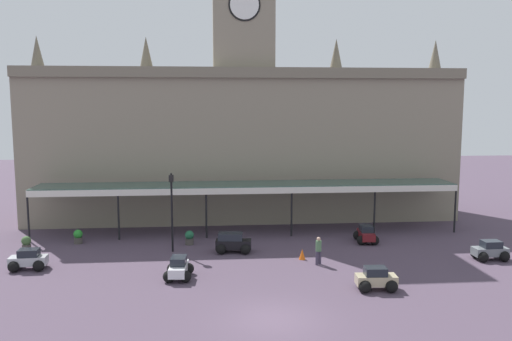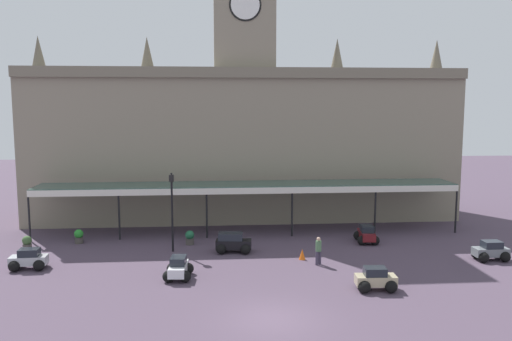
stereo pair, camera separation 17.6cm
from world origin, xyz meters
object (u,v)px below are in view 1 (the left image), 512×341
object	(u,v)px
car_white_sedan	(179,269)
victorian_lamppost	(172,203)
planter_by_canopy	(189,238)
car_silver_sedan	(28,261)
planter_forecourt_centre	(78,236)
car_grey_sedan	(490,252)
traffic_cone	(302,254)
car_maroon_sedan	(366,235)
planter_near_kerb	(26,243)
pedestrian_crossing_forecourt	(318,250)
car_beige_sedan	(376,280)
car_black_estate	(233,244)

from	to	relation	value
car_white_sedan	victorian_lamppost	size ratio (longest dim) A/B	0.41
planter_by_canopy	car_silver_sedan	bearing A→B (deg)	-153.11
planter_forecourt_centre	planter_by_canopy	bearing A→B (deg)	-7.02
car_white_sedan	car_silver_sedan	size ratio (longest dim) A/B	1.01
car_grey_sedan	traffic_cone	xyz separation A→B (m)	(-11.40, 1.06, -0.18)
car_maroon_sedan	victorian_lamppost	world-z (taller)	victorian_lamppost
planter_forecourt_centre	planter_near_kerb	bearing A→B (deg)	-152.58
car_white_sedan	car_maroon_sedan	size ratio (longest dim) A/B	1.00
car_silver_sedan	pedestrian_crossing_forecourt	distance (m)	16.78
car_beige_sedan	traffic_cone	bearing A→B (deg)	117.23
planter_by_canopy	car_black_estate	bearing A→B (deg)	-36.48
pedestrian_crossing_forecourt	traffic_cone	distance (m)	1.48
car_silver_sedan	planter_forecourt_centre	size ratio (longest dim) A/B	2.17
car_silver_sedan	car_grey_sedan	bearing A→B (deg)	-1.06
car_silver_sedan	planter_by_canopy	distance (m)	10.08
car_silver_sedan	car_beige_sedan	size ratio (longest dim) A/B	0.99
car_grey_sedan	car_black_estate	bearing A→B (deg)	169.21
traffic_cone	pedestrian_crossing_forecourt	bearing A→B (deg)	-55.33
car_silver_sedan	pedestrian_crossing_forecourt	size ratio (longest dim) A/B	1.25
victorian_lamppost	planter_forecourt_centre	xyz separation A→B (m)	(-6.54, 2.51, -2.68)
traffic_cone	planter_forecourt_centre	size ratio (longest dim) A/B	0.67
car_black_estate	planter_near_kerb	bearing A→B (deg)	173.43
pedestrian_crossing_forecourt	planter_by_canopy	size ratio (longest dim) A/B	1.74
car_grey_sedan	car_maroon_sedan	world-z (taller)	same
car_maroon_sedan	planter_by_canopy	bearing A→B (deg)	177.85
victorian_lamppost	car_white_sedan	bearing A→B (deg)	-82.36
car_black_estate	car_silver_sedan	distance (m)	12.09
car_maroon_sedan	car_silver_sedan	size ratio (longest dim) A/B	1.01
car_grey_sedan	pedestrian_crossing_forecourt	world-z (taller)	pedestrian_crossing_forecourt
victorian_lamppost	planter_near_kerb	world-z (taller)	victorian_lamppost
pedestrian_crossing_forecourt	planter_by_canopy	world-z (taller)	pedestrian_crossing_forecourt
car_beige_sedan	planter_by_canopy	size ratio (longest dim) A/B	2.18
pedestrian_crossing_forecourt	planter_forecourt_centre	size ratio (longest dim) A/B	1.74
car_black_estate	car_silver_sedan	size ratio (longest dim) A/B	1.12
car_black_estate	car_maroon_sedan	bearing A→B (deg)	10.18
car_grey_sedan	pedestrian_crossing_forecourt	bearing A→B (deg)	-179.73
car_black_estate	planter_near_kerb	distance (m)	13.39
victorian_lamppost	car_beige_sedan	bearing A→B (deg)	-36.19
car_black_estate	car_maroon_sedan	size ratio (longest dim) A/B	1.10
planter_near_kerb	planter_forecourt_centre	xyz separation A→B (m)	(2.90, 1.50, 0.00)
car_silver_sedan	traffic_cone	distance (m)	16.01
pedestrian_crossing_forecourt	car_black_estate	bearing A→B (deg)	148.53
car_grey_sedan	car_black_estate	size ratio (longest dim) A/B	0.88
car_beige_sedan	pedestrian_crossing_forecourt	bearing A→B (deg)	115.16
victorian_lamppost	planter_near_kerb	xyz separation A→B (m)	(-9.44, 1.01, -2.68)
victorian_lamppost	planter_near_kerb	distance (m)	9.87
car_black_estate	planter_by_canopy	world-z (taller)	car_black_estate
car_beige_sedan	planter_forecourt_centre	world-z (taller)	car_beige_sedan
car_grey_sedan	car_maroon_sedan	size ratio (longest dim) A/B	0.97
car_maroon_sedan	car_beige_sedan	distance (m)	9.34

